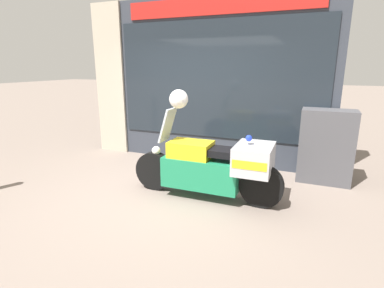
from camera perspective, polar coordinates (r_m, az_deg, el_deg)
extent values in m
plane|color=gray|center=(4.81, -6.11, -9.33)|extent=(60.00, 60.00, 0.00)
cube|color=#333842|center=(6.22, 2.41, 11.67)|extent=(5.05, 0.40, 3.24)
cube|color=#B2A893|center=(7.28, -14.15, 11.70)|extent=(0.71, 0.55, 3.24)
cube|color=#1E262D|center=(5.92, 4.66, 11.96)|extent=(4.12, 0.02, 2.24)
cube|color=red|center=(6.00, 4.94, 24.84)|extent=(3.70, 0.03, 0.32)
cube|color=slate|center=(6.36, 4.68, -0.59)|extent=(3.90, 0.30, 0.55)
cube|color=silver|center=(6.31, 5.27, 8.46)|extent=(3.90, 0.02, 1.48)
cube|color=beige|center=(6.13, 5.03, 15.14)|extent=(3.90, 0.30, 0.03)
cube|color=black|center=(6.67, -6.56, 15.41)|extent=(0.18, 0.04, 0.05)
cube|color=maroon|center=(6.29, 0.96, 15.54)|extent=(0.18, 0.04, 0.05)
cube|color=navy|center=(6.01, 9.30, 15.39)|extent=(0.18, 0.04, 0.05)
cube|color=#195623|center=(5.87, 18.21, 14.89)|extent=(0.18, 0.04, 0.05)
cube|color=red|center=(6.53, -2.94, 3.54)|extent=(0.19, 0.02, 0.27)
cube|color=orange|center=(6.00, 12.75, 2.18)|extent=(0.19, 0.01, 0.27)
cylinder|color=black|center=(4.88, -7.14, -5.07)|extent=(0.62, 0.15, 0.62)
cylinder|color=black|center=(4.36, 13.08, -7.82)|extent=(0.62, 0.15, 0.62)
cube|color=#1E8456|center=(4.53, 1.88, -5.39)|extent=(1.16, 0.48, 0.45)
cube|color=yellow|center=(4.49, -0.23, -1.17)|extent=(0.64, 0.43, 0.27)
cube|color=black|center=(4.35, 5.18, -1.48)|extent=(0.68, 0.36, 0.10)
cube|color=#B7B7BC|center=(4.25, 11.71, -2.68)|extent=(0.51, 0.68, 0.38)
cube|color=yellow|center=(4.25, 11.71, -2.68)|extent=(0.46, 0.69, 0.11)
cube|color=#B2BCC6|center=(4.56, -4.66, 3.65)|extent=(0.19, 0.33, 0.52)
sphere|color=white|center=(4.76, -6.83, -1.26)|extent=(0.14, 0.14, 0.14)
sphere|color=blue|center=(4.19, 10.78, 1.09)|extent=(0.09, 0.09, 0.09)
cube|color=#4C4C51|center=(5.55, 24.14, -0.42)|extent=(0.86, 0.47, 1.25)
sphere|color=white|center=(4.42, -2.54, 8.54)|extent=(0.28, 0.28, 0.28)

